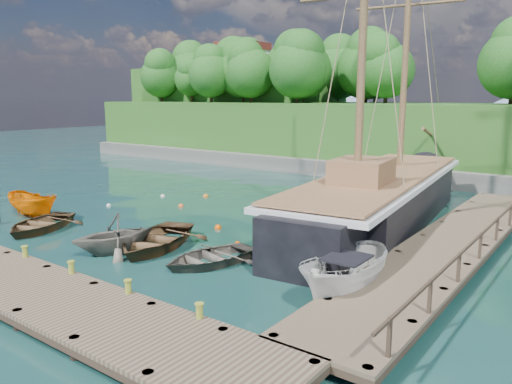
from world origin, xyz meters
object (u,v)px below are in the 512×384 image
(rowboat_3, at_px, (209,264))
(motorboat_orange, at_px, (34,217))
(rowboat_0, at_px, (40,230))
(rowboat_1, at_px, (114,252))
(schooner, at_px, (379,202))
(cabin_boat_white, at_px, (345,298))
(rowboat_2, at_px, (155,248))

(rowboat_3, bearing_deg, motorboat_orange, -166.54)
(rowboat_0, bearing_deg, rowboat_1, -24.05)
(rowboat_1, bearing_deg, rowboat_3, 34.89)
(rowboat_1, height_order, schooner, schooner)
(schooner, bearing_deg, cabin_boat_white, -79.21)
(rowboat_0, bearing_deg, rowboat_2, -11.68)
(rowboat_0, bearing_deg, cabin_boat_white, -18.55)
(rowboat_1, bearing_deg, motorboat_orange, -171.08)
(rowboat_0, distance_m, schooner, 17.61)
(rowboat_1, relative_size, rowboat_3, 0.87)
(motorboat_orange, bearing_deg, rowboat_3, -90.15)
(rowboat_2, bearing_deg, rowboat_1, -141.64)
(rowboat_0, xyz_separation_m, motorboat_orange, (-2.88, 1.35, 0.00))
(rowboat_0, height_order, motorboat_orange, motorboat_orange)
(motorboat_orange, relative_size, cabin_boat_white, 0.87)
(motorboat_orange, bearing_deg, rowboat_0, -114.65)
(schooner, bearing_deg, motorboat_orange, -153.28)
(rowboat_1, relative_size, motorboat_orange, 0.86)
(rowboat_1, bearing_deg, rowboat_2, 76.25)
(rowboat_2, xyz_separation_m, motorboat_orange, (-9.80, -0.04, 0.00))
(rowboat_0, height_order, cabin_boat_white, cabin_boat_white)
(motorboat_orange, distance_m, cabin_boat_white, 19.18)
(rowboat_2, xyz_separation_m, rowboat_3, (3.40, -0.20, 0.00))
(rowboat_3, relative_size, schooner, 0.15)
(rowboat_1, distance_m, rowboat_3, 4.53)
(rowboat_0, relative_size, rowboat_3, 1.08)
(schooner, bearing_deg, rowboat_1, -127.24)
(rowboat_3, xyz_separation_m, cabin_boat_white, (5.97, 0.09, 0.00))
(rowboat_0, relative_size, motorboat_orange, 1.07)
(rowboat_3, bearing_deg, rowboat_0, -159.25)
(rowboat_1, xyz_separation_m, schooner, (7.09, 11.84, 1.10))
(rowboat_2, relative_size, rowboat_3, 1.28)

